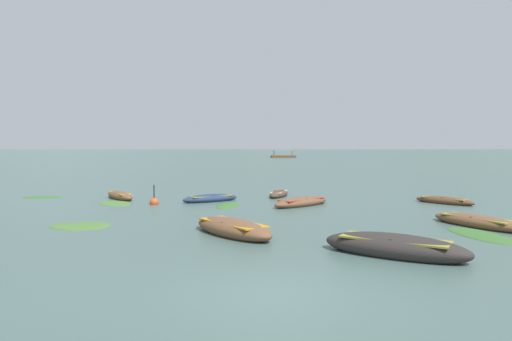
{
  "coord_description": "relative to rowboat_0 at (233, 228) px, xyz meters",
  "views": [
    {
      "loc": [
        -0.7,
        -9.07,
        3.03
      ],
      "look_at": [
        1.49,
        40.57,
        0.54
      ],
      "focal_mm": 31.65,
      "sensor_mm": 36.0,
      "label": 1
    }
  ],
  "objects": [
    {
      "name": "rowboat_7",
      "position": [
        2.79,
        12.33,
        -0.06
      ],
      "size": [
        1.87,
        3.2,
        0.49
      ],
      "color": "#4C3323",
      "rests_on": "ground"
    },
    {
      "name": "rowboat_0",
      "position": [
        0.0,
        0.0,
        0.0
      ],
      "size": [
        3.46,
        4.13,
        0.7
      ],
      "color": "brown",
      "rests_on": "ground"
    },
    {
      "name": "ground_plane",
      "position": [
        0.83,
        1493.41,
        -0.22
      ],
      "size": [
        6000.0,
        6000.0,
        0.0
      ],
      "primitive_type": "plane",
      "color": "#425B56"
    },
    {
      "name": "mountain_1",
      "position": [
        -871.43,
        2068.09,
        277.36
      ],
      "size": [
        1556.63,
        1556.63,
        555.15
      ],
      "primitive_type": "cone",
      "color": "slate",
      "rests_on": "ground"
    },
    {
      "name": "ferry_0",
      "position": [
        14.77,
        123.93,
        0.23
      ],
      "size": [
        7.78,
        3.43,
        2.54
      ],
      "color": "brown",
      "rests_on": "ground"
    },
    {
      "name": "mooring_buoy",
      "position": [
        -4.29,
        8.68,
        -0.11
      ],
      "size": [
        0.49,
        0.49,
        1.19
      ],
      "color": "#DB4C1E",
      "rests_on": "ground"
    },
    {
      "name": "rowboat_3",
      "position": [
        -1.33,
        9.89,
        -0.05
      ],
      "size": [
        3.49,
        2.71,
        0.52
      ],
      "color": "navy",
      "rests_on": "ground"
    },
    {
      "name": "weed_patch_6",
      "position": [
        8.6,
        -0.54,
        -0.22
      ],
      "size": [
        1.78,
        3.48,
        0.14
      ],
      "primitive_type": "ellipsoid",
      "rotation": [
        0.0,
        0.0,
        1.69
      ],
      "color": "#38662D",
      "rests_on": "ground"
    },
    {
      "name": "weed_patch_4",
      "position": [
        -6.47,
        1.95,
        -0.22
      ],
      "size": [
        1.84,
        1.86,
        0.14
      ],
      "primitive_type": "ellipsoid",
      "rotation": [
        0.0,
        0.0,
        2.3
      ],
      "color": "#477033",
      "rests_on": "ground"
    },
    {
      "name": "rowboat_5",
      "position": [
        4.58,
        -3.3,
        0.02
      ],
      "size": [
        4.13,
        3.45,
        0.78
      ],
      "color": "#2D2826",
      "rests_on": "ground"
    },
    {
      "name": "weed_patch_3",
      "position": [
        -11.74,
        12.34,
        -0.22
      ],
      "size": [
        2.57,
        1.6,
        0.14
      ],
      "primitive_type": "ellipsoid",
      "rotation": [
        0.0,
        0.0,
        1.49
      ],
      "color": "#38662D",
      "rests_on": "ground"
    },
    {
      "name": "mountain_2",
      "position": [
        90.75,
        2182.93,
        117.72
      ],
      "size": [
        636.05,
        636.05,
        235.87
      ],
      "primitive_type": "cone",
      "color": "slate",
      "rests_on": "ground"
    },
    {
      "name": "rowboat_8",
      "position": [
        -6.81,
        11.47,
        -0.04
      ],
      "size": [
        2.65,
        3.44,
        0.56
      ],
      "color": "brown",
      "rests_on": "ground"
    },
    {
      "name": "rowboat_1",
      "position": [
        3.56,
        7.8,
        -0.04
      ],
      "size": [
        3.74,
        3.49,
        0.56
      ],
      "color": "brown",
      "rests_on": "ground"
    },
    {
      "name": "weed_patch_2",
      "position": [
        -0.32,
        7.94,
        -0.22
      ],
      "size": [
        1.54,
        3.12,
        0.14
      ],
      "primitive_type": "ellipsoid",
      "rotation": [
        0.0,
        0.0,
        1.41
      ],
      "color": "#38662D",
      "rests_on": "ground"
    },
    {
      "name": "weed_patch_1",
      "position": [
        -5.72,
        1.93,
        -0.22
      ],
      "size": [
        2.73,
        2.73,
        0.14
      ],
      "primitive_type": "ellipsoid",
      "rotation": [
        0.0,
        0.0,
        2.44
      ],
      "color": "#477033",
      "rests_on": "ground"
    },
    {
      "name": "mountain_3",
      "position": [
        1163.0,
        2190.38,
        198.0
      ],
      "size": [
        1019.38,
        1019.38,
        396.43
      ],
      "primitive_type": "cone",
      "color": "#56665B",
      "rests_on": "ground"
    },
    {
      "name": "rowboat_6",
      "position": [
        9.45,
        1.23,
        -0.04
      ],
      "size": [
        2.67,
        4.05,
        0.56
      ],
      "color": "brown",
      "rests_on": "ground"
    },
    {
      "name": "weed_patch_5",
      "position": [
        -6.49,
        9.13,
        -0.22
      ],
      "size": [
        2.76,
        3.08,
        0.14
      ],
      "primitive_type": "ellipsoid",
      "rotation": [
        0.0,
        0.0,
        0.56
      ],
      "color": "#477033",
      "rests_on": "ground"
    },
    {
      "name": "rowboat_4",
      "position": [
        11.48,
        8.32,
        -0.07
      ],
      "size": [
        2.72,
        3.18,
        0.48
      ],
      "color": "brown",
      "rests_on": "ground"
    }
  ]
}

